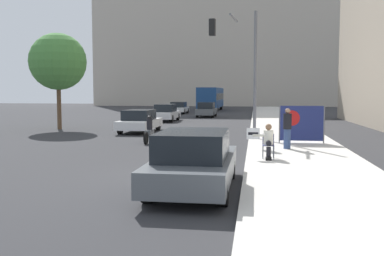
{
  "coord_description": "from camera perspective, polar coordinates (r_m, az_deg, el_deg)",
  "views": [
    {
      "loc": [
        2.01,
        -11.8,
        2.44
      ],
      "look_at": [
        -0.46,
        4.81,
        1.05
      ],
      "focal_mm": 40.0,
      "sensor_mm": 36.0,
      "label": 1
    }
  ],
  "objects": [
    {
      "name": "ground_plane",
      "position": [
        12.22,
        -1.19,
        -6.8
      ],
      "size": [
        160.0,
        160.0,
        0.0
      ],
      "primitive_type": "plane",
      "color": "#303033"
    },
    {
      "name": "sidewalk_curb",
      "position": [
        26.96,
        12.07,
        -0.41
      ],
      "size": [
        4.07,
        90.0,
        0.15
      ],
      "primitive_type": "cube",
      "color": "beige",
      "rests_on": "ground_plane"
    },
    {
      "name": "building_backdrop_far",
      "position": [
        84.37,
        5.77,
        16.4
      ],
      "size": [
        52.0,
        12.0,
        39.07
      ],
      "color": "#BCB2A3",
      "rests_on": "ground_plane"
    },
    {
      "name": "seated_protester",
      "position": [
        15.11,
        10.07,
        -1.59
      ],
      "size": [
        0.96,
        0.77,
        1.21
      ],
      "rotation": [
        0.0,
        0.0,
        0.19
      ],
      "color": "#474C56",
      "rests_on": "sidewalk_curb"
    },
    {
      "name": "jogger_on_sidewalk",
      "position": [
        17.91,
        12.6,
        -0.03
      ],
      "size": [
        0.34,
        0.34,
        1.66
      ],
      "rotation": [
        0.0,
        0.0,
        2.91
      ],
      "color": "#334775",
      "rests_on": "sidewalk_curb"
    },
    {
      "name": "protest_banner",
      "position": [
        20.13,
        14.36,
        0.61
      ],
      "size": [
        2.04,
        0.06,
        1.69
      ],
      "color": "slate",
      "rests_on": "sidewalk_curb"
    },
    {
      "name": "traffic_light_pole",
      "position": [
        21.98,
        6.41,
        9.66
      ],
      "size": [
        2.44,
        2.21,
        6.34
      ],
      "color": "slate",
      "rests_on": "sidewalk_curb"
    },
    {
      "name": "parked_car_curbside",
      "position": [
        10.72,
        0.28,
        -4.38
      ],
      "size": [
        1.89,
        4.73,
        1.5
      ],
      "color": "#565B60",
      "rests_on": "ground_plane"
    },
    {
      "name": "car_on_road_nearest",
      "position": [
        26.6,
        -6.99,
        0.94
      ],
      "size": [
        1.86,
        4.56,
        1.39
      ],
      "color": "white",
      "rests_on": "ground_plane"
    },
    {
      "name": "car_on_road_midblock",
      "position": [
        36.65,
        -3.49,
        2.05
      ],
      "size": [
        1.73,
        4.64,
        1.47
      ],
      "color": "silver",
      "rests_on": "ground_plane"
    },
    {
      "name": "car_on_road_distant",
      "position": [
        43.2,
        1.96,
        2.47
      ],
      "size": [
        1.76,
        4.63,
        1.49
      ],
      "color": "#565B60",
      "rests_on": "ground_plane"
    },
    {
      "name": "car_on_road_far_lane",
      "position": [
        49.72,
        -1.77,
        2.71
      ],
      "size": [
        1.81,
        4.23,
        1.37
      ],
      "color": "white",
      "rests_on": "ground_plane"
    },
    {
      "name": "city_bus_on_road",
      "position": [
        58.91,
        2.56,
        4.09
      ],
      "size": [
        2.53,
        12.19,
        3.1
      ],
      "color": "navy",
      "rests_on": "ground_plane"
    },
    {
      "name": "motorcycle_on_road",
      "position": [
        20.99,
        -5.66,
        -0.43
      ],
      "size": [
        0.28,
        2.1,
        1.33
      ],
      "color": "#565B60",
      "rests_on": "ground_plane"
    },
    {
      "name": "street_tree_near_curb",
      "position": [
        29.93,
        -17.44,
        8.42
      ],
      "size": [
        3.75,
        3.75,
        6.37
      ],
      "color": "brown",
      "rests_on": "ground_plane"
    }
  ]
}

